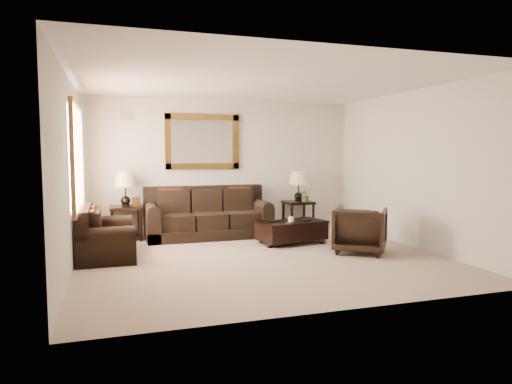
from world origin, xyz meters
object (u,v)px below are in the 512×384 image
object	(u,v)px
end_table_left	(125,196)
end_table_right	(298,192)
sofa	(208,219)
loveseat	(103,239)
armchair	(360,228)
coffee_table	(291,230)

from	to	relation	value
end_table_left	end_table_right	xyz separation A→B (m)	(3.49, 0.01, -0.03)
sofa	loveseat	size ratio (longest dim) A/B	1.67
end_table_left	armchair	bearing A→B (deg)	-32.40
armchair	sofa	bearing A→B (deg)	-8.45
end_table_left	coffee_table	distance (m)	3.15
coffee_table	end_table_left	bearing A→B (deg)	144.51
armchair	end_table_left	bearing A→B (deg)	5.05
loveseat	end_table_right	size ratio (longest dim) A/B	1.15
sofa	armchair	bearing A→B (deg)	-45.91
end_table_left	coffee_table	size ratio (longest dim) A/B	0.98
sofa	end_table_left	bearing A→B (deg)	174.93
coffee_table	armchair	xyz separation A→B (m)	(0.80, -1.03, 0.16)
loveseat	end_table_left	world-z (taller)	end_table_left
end_table_left	end_table_right	distance (m)	3.49
sofa	coffee_table	world-z (taller)	sofa
end_table_left	sofa	bearing A→B (deg)	-5.07
loveseat	armchair	size ratio (longest dim) A/B	1.74
coffee_table	armchair	size ratio (longest dim) A/B	1.59
end_table_right	armchair	world-z (taller)	end_table_right
end_table_right	armchair	bearing A→B (deg)	-86.86
end_table_right	coffee_table	bearing A→B (deg)	-117.61
end_table_left	end_table_right	bearing A→B (deg)	0.17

